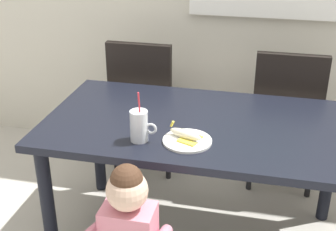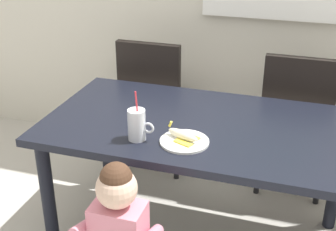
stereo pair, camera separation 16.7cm
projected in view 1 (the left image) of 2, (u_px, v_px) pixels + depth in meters
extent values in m
cube|color=black|center=(201.00, 125.00, 2.33)|extent=(1.59, 0.87, 0.04)
cylinder|color=black|center=(48.00, 207.00, 2.32)|extent=(0.07, 0.07, 0.70)
cylinder|color=black|center=(98.00, 142.00, 2.94)|extent=(0.07, 0.07, 0.70)
cylinder|color=black|center=(330.00, 168.00, 2.65)|extent=(0.07, 0.07, 0.70)
cube|color=black|center=(148.00, 106.00, 3.22)|extent=(0.44, 0.44, 0.06)
cube|color=black|center=(139.00, 80.00, 2.93)|extent=(0.42, 0.05, 0.48)
cylinder|color=black|center=(180.00, 127.00, 3.45)|extent=(0.04, 0.04, 0.42)
cylinder|color=black|center=(131.00, 122.00, 3.53)|extent=(0.04, 0.04, 0.42)
cylinder|color=black|center=(168.00, 152.00, 3.11)|extent=(0.04, 0.04, 0.42)
cylinder|color=black|center=(115.00, 146.00, 3.19)|extent=(0.04, 0.04, 0.42)
cube|color=black|center=(284.00, 119.00, 3.02)|extent=(0.44, 0.44, 0.06)
cube|color=black|center=(289.00, 93.00, 2.73)|extent=(0.42, 0.05, 0.48)
cylinder|color=black|center=(308.00, 141.00, 3.25)|extent=(0.04, 0.04, 0.42)
cylinder|color=black|center=(254.00, 135.00, 3.33)|extent=(0.04, 0.04, 0.42)
cylinder|color=black|center=(311.00, 169.00, 2.92)|extent=(0.04, 0.04, 0.42)
cylinder|color=black|center=(251.00, 162.00, 2.99)|extent=(0.04, 0.04, 0.42)
sphere|color=beige|center=(127.00, 190.00, 1.80)|extent=(0.17, 0.17, 0.17)
sphere|color=#472D1E|center=(127.00, 180.00, 1.78)|extent=(0.13, 0.13, 0.13)
cylinder|color=pink|center=(95.00, 230.00, 1.90)|extent=(0.05, 0.24, 0.13)
cylinder|color=silver|center=(139.00, 126.00, 2.11)|extent=(0.08, 0.08, 0.15)
cylinder|color=white|center=(139.00, 132.00, 2.12)|extent=(0.07, 0.07, 0.08)
torus|color=silver|center=(151.00, 129.00, 2.10)|extent=(0.06, 0.01, 0.06)
cylinder|color=#E5333F|center=(140.00, 113.00, 2.07)|extent=(0.01, 0.04, 0.22)
cylinder|color=white|center=(187.00, 141.00, 2.12)|extent=(0.23, 0.23, 0.01)
ellipsoid|color=#F4EAC6|center=(185.00, 134.00, 2.12)|extent=(0.17, 0.11, 0.04)
cube|color=yellow|center=(187.00, 142.00, 2.09)|extent=(0.10, 0.06, 0.01)
cube|color=yellow|center=(193.00, 136.00, 2.15)|extent=(0.10, 0.06, 0.01)
cylinder|color=yellow|center=(172.00, 124.00, 2.15)|extent=(0.03, 0.02, 0.03)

